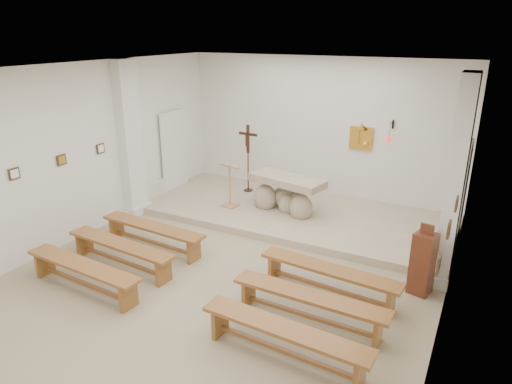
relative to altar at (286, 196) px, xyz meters
The scene contains 29 objects.
ground 3.44m from the altar, 87.21° to the right, with size 7.00×10.00×0.00m, color tan.
wall_left 4.92m from the altar, 134.31° to the right, with size 0.02×10.00×3.50m, color white.
wall_right 5.15m from the altar, 42.97° to the right, with size 0.02×10.00×3.50m, color white.
wall_back 2.03m from the altar, 84.03° to the left, with size 7.00×0.02×3.50m, color white.
ceiling 4.54m from the altar, 87.21° to the right, with size 7.00×10.00×0.02m, color silver.
sanctuary_platform 0.46m from the altar, 29.78° to the left, with size 6.98×3.00×0.15m, color #C7B199.
pilaster_left 3.72m from the altar, 156.32° to the right, with size 0.26×0.55×3.50m, color white.
pilaster_right 4.01m from the altar, 21.67° to the right, with size 0.26×0.55×3.50m, color white.
gold_wall_relief 2.29m from the altar, 51.98° to the left, with size 0.55×0.04×0.55m, color gold.
sanctuary_lamp 2.66m from the altar, 34.21° to the left, with size 0.11×0.36×0.44m.
station_frame_left_front 5.49m from the altar, 128.16° to the right, with size 0.03×0.20×0.20m, color #3D2B1A.
station_frame_left_mid 4.76m from the altar, 135.87° to the right, with size 0.03×0.20×0.20m, color #3D2B1A.
station_frame_left_rear 4.16m from the altar, 146.28° to the right, with size 0.03×0.20×0.20m, color #3D2B1A.
station_frame_right_front 5.69m from the altar, 49.15° to the right, with size 0.03×0.20×0.20m, color #3D2B1A.
station_frame_right_mid 5.00m from the altar, 41.40° to the right, with size 0.03×0.20×0.20m, color #3D2B1A.
station_frame_right_rear 4.43m from the altar, 31.24° to the right, with size 0.03×0.20×0.20m, color #3D2B1A.
radiator_left 3.35m from the altar, 167.81° to the right, with size 0.10×0.85×0.52m, color silver.
radiator_right 3.67m from the altar, 11.10° to the right, with size 0.10×0.85×0.52m, color silver.
altar is the anchor object (origin of this frame).
lectern 1.34m from the altar, 163.68° to the right, with size 0.43×0.38×1.08m.
crucifix_stand 1.74m from the altar, 150.84° to the left, with size 0.52×0.23×1.72m.
potted_plant 0.25m from the altar, 138.16° to the left, with size 0.41×0.36×0.46m, color #2E5522.
donation_pedestal 3.79m from the altar, 30.48° to the right, with size 0.40×0.40×1.21m.
bench_left_front 3.16m from the altar, 121.24° to the right, with size 2.36×0.51×0.49m.
bench_right_front 3.34m from the altar, 53.89° to the right, with size 2.36×0.57×0.49m.
bench_left_second 3.93m from the altar, 114.64° to the right, with size 2.36×0.55×0.49m.
bench_right_second 4.07m from the altar, 61.12° to the right, with size 2.35×0.43×0.49m.
bench_left_third 4.73m from the altar, 110.24° to the right, with size 2.36×0.51×0.49m.
bench_right_third 4.85m from the altar, 66.09° to the right, with size 2.36×0.50×0.49m.
Camera 1 is at (3.75, -5.53, 4.08)m, focal length 32.00 mm.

